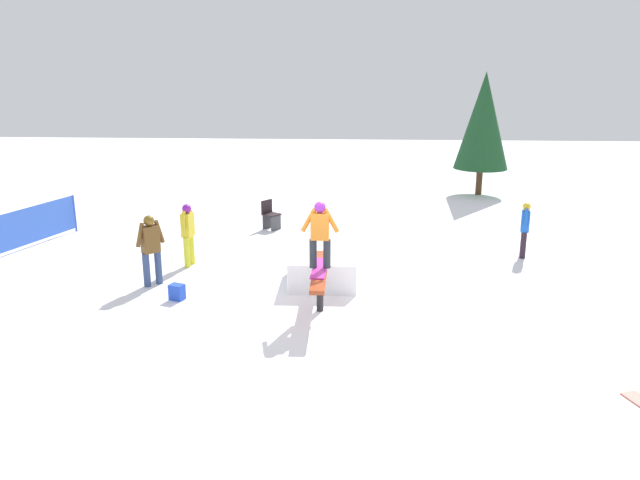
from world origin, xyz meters
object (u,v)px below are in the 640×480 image
Objects in this scene: rail_feature at (320,275)px; bystander_yellow at (188,231)px; bystander_blue at (525,227)px; pine_tree_near at (483,121)px; bystander_brown at (151,246)px; main_rider_on_rail at (320,235)px; backpack_on_snow at (177,292)px; folding_chair at (270,216)px.

bystander_yellow is (-2.76, -3.41, 0.12)m from rail_feature.
pine_tree_near is (-8.11, 0.35, 1.99)m from bystander_blue.
bystander_brown reaches higher than bystander_yellow.
main_rider_on_rail is 0.88× the size of bystander_yellow.
bystander_brown reaches higher than backpack_on_snow.
backpack_on_snow is at bearing -96.07° from main_rider_on_rail.
rail_feature is 2.89× the size of folding_chair.
bystander_brown is at bearing 119.65° from bystander_blue.
main_rider_on_rail is (0.00, 0.00, 0.83)m from rail_feature.
main_rider_on_rail is at bearing -119.23° from bystander_yellow.
backpack_on_snow is (6.00, -1.18, -0.24)m from folding_chair.
rail_feature is 1.56× the size of bystander_brown.
bystander_brown is at bearing -40.66° from pine_tree_near.
bystander_blue is 8.55m from bystander_yellow.
main_rider_on_rail is 6.49m from bystander_blue.
bystander_yellow is at bearing -152.17° from bystander_brown.
folding_chair is (-3.68, 1.53, -0.46)m from bystander_yellow.
bystander_brown is at bearing 152.85° from backpack_on_snow.
pine_tree_near reaches higher than main_rider_on_rail.
rail_feature is 13.41m from pine_tree_near.
folding_chair is at bearing -155.82° from bystander_brown.
main_rider_on_rail is 0.85× the size of bystander_brown.
bystander_blue reaches higher than rail_feature.
bystander_yellow is at bearing -165.57° from folding_chair.
folding_chair is 2.59× the size of backpack_on_snow.
bystander_blue is at bearing -71.91° from bystander_yellow.
backpack_on_snow is at bearing 126.59° from bystander_blue.
bystander_brown is at bearing -109.53° from rail_feature.
main_rider_on_rail is at bearing 12.50° from backpack_on_snow.
backpack_on_snow is 14.66m from pine_tree_near.
bystander_brown is 5.52m from folding_chair.
backpack_on_snow is at bearing -35.97° from pine_tree_near.
bystander_brown is (2.69, -8.92, 0.10)m from bystander_blue.
folding_chair is at bearing -12.77° from bystander_yellow.
main_rider_on_rail is 3.41m from backpack_on_snow.
backpack_on_snow is at bearing -161.89° from bystander_yellow.
main_rider_on_rail is 13.31m from pine_tree_near.
main_rider_on_rail reaches higher than backpack_on_snow.
pine_tree_near is (-10.79, 9.27, 1.88)m from bystander_brown.
folding_chair is (-2.44, -6.94, -0.39)m from bystander_blue.
bystander_yellow is (1.24, -8.46, 0.07)m from bystander_blue.
bystander_yellow reaches higher than backpack_on_snow.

